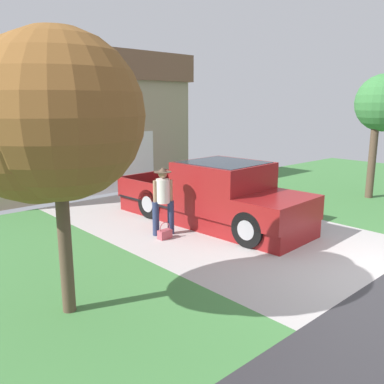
# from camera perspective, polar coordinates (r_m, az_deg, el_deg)

# --- Properties ---
(pickup_truck) EXTENTS (2.28, 5.57, 1.64)m
(pickup_truck) POSITION_cam_1_polar(r_m,az_deg,el_deg) (10.35, 4.11, -0.78)
(pickup_truck) COLOR maroon
(pickup_truck) RESTS_ON ground
(person_with_hat) EXTENTS (0.49, 0.41, 1.63)m
(person_with_hat) POSITION_cam_1_polar(r_m,az_deg,el_deg) (9.54, -4.10, -0.78)
(person_with_hat) COLOR navy
(person_with_hat) RESTS_ON ground
(handbag) EXTENTS (0.32, 0.17, 0.40)m
(handbag) POSITION_cam_1_polar(r_m,az_deg,el_deg) (9.45, -3.85, -5.85)
(handbag) COLOR #B24C56
(handbag) RESTS_ON ground
(house_with_garage) EXTENTS (8.43, 7.27, 4.89)m
(house_with_garage) POSITION_cam_1_polar(r_m,az_deg,el_deg) (17.17, -18.94, 9.71)
(house_with_garage) COLOR tan
(house_with_garage) RESTS_ON ground
(front_yard_tree) EXTENTS (2.46, 2.47, 4.04)m
(front_yard_tree) POSITION_cam_1_polar(r_m,az_deg,el_deg) (5.73, -19.07, 10.37)
(front_yard_tree) COLOR brown
(front_yard_tree) RESTS_ON ground
(wheeled_trash_bin) EXTENTS (0.60, 0.72, 1.02)m
(wheeled_trash_bin) POSITION_cam_1_polar(r_m,az_deg,el_deg) (14.73, 2.38, 2.50)
(wheeled_trash_bin) COLOR navy
(wheeled_trash_bin) RESTS_ON ground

